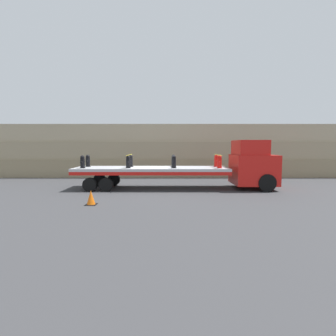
{
  "coord_description": "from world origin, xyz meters",
  "views": [
    {
      "loc": [
        1.02,
        -16.18,
        2.68
      ],
      "look_at": [
        1.05,
        0.0,
        1.28
      ],
      "focal_mm": 28.0,
      "sensor_mm": 36.0,
      "label": 1
    }
  ],
  "objects_px": {
    "fire_hydrant_black_near_2": "(173,162)",
    "fire_hydrant_red_near_3": "(219,162)",
    "fire_hydrant_red_far_3": "(216,161)",
    "fire_hydrant_black_far_1": "(130,161)",
    "fire_hydrant_black_near_1": "(128,162)",
    "truck_cab": "(253,165)",
    "fire_hydrant_black_far_0": "(87,161)",
    "flatbed_trailer": "(143,171)",
    "fire_hydrant_black_near_0": "(82,162)",
    "fire_hydrant_black_far_2": "(173,161)",
    "traffic_cone": "(90,198)"
  },
  "relations": [
    {
      "from": "fire_hydrant_red_near_3",
      "to": "flatbed_trailer",
      "type": "bearing_deg",
      "value": 173.41
    },
    {
      "from": "truck_cab",
      "to": "fire_hydrant_black_near_1",
      "type": "xyz_separation_m",
      "value": [
        -7.73,
        -0.53,
        0.2
      ]
    },
    {
      "from": "fire_hydrant_black_near_1",
      "to": "fire_hydrant_black_far_1",
      "type": "xyz_separation_m",
      "value": [
        0.0,
        1.06,
        0.0
      ]
    },
    {
      "from": "traffic_cone",
      "to": "fire_hydrant_black_near_1",
      "type": "bearing_deg",
      "value": 74.66
    },
    {
      "from": "fire_hydrant_black_far_0",
      "to": "fire_hydrant_red_near_3",
      "type": "xyz_separation_m",
      "value": [
        8.22,
        -1.06,
        0.0
      ]
    },
    {
      "from": "fire_hydrant_black_near_2",
      "to": "traffic_cone",
      "type": "relative_size",
      "value": 1.16
    },
    {
      "from": "fire_hydrant_black_near_2",
      "to": "traffic_cone",
      "type": "height_order",
      "value": "fire_hydrant_black_near_2"
    },
    {
      "from": "flatbed_trailer",
      "to": "fire_hydrant_red_near_3",
      "type": "height_order",
      "value": "fire_hydrant_red_near_3"
    },
    {
      "from": "fire_hydrant_black_far_0",
      "to": "fire_hydrant_red_near_3",
      "type": "distance_m",
      "value": 8.29
    },
    {
      "from": "fire_hydrant_red_near_3",
      "to": "fire_hydrant_red_far_3",
      "type": "distance_m",
      "value": 1.06
    },
    {
      "from": "fire_hydrant_black_near_0",
      "to": "fire_hydrant_red_far_3",
      "type": "bearing_deg",
      "value": 7.36
    },
    {
      "from": "fire_hydrant_black_near_1",
      "to": "fire_hydrant_black_near_2",
      "type": "height_order",
      "value": "same"
    },
    {
      "from": "fire_hydrant_black_far_0",
      "to": "fire_hydrant_black_far_1",
      "type": "height_order",
      "value": "same"
    },
    {
      "from": "fire_hydrant_black_near_0",
      "to": "fire_hydrant_black_far_2",
      "type": "relative_size",
      "value": 1.0
    },
    {
      "from": "fire_hydrant_black_near_0",
      "to": "fire_hydrant_black_near_2",
      "type": "height_order",
      "value": "same"
    },
    {
      "from": "fire_hydrant_black_near_0",
      "to": "fire_hydrant_black_near_1",
      "type": "bearing_deg",
      "value": 0.0
    },
    {
      "from": "fire_hydrant_black_near_1",
      "to": "fire_hydrant_black_far_0",
      "type": "bearing_deg",
      "value": 158.82
    },
    {
      "from": "fire_hydrant_black_near_2",
      "to": "fire_hydrant_black_far_0",
      "type": "bearing_deg",
      "value": 169.04
    },
    {
      "from": "fire_hydrant_black_near_2",
      "to": "traffic_cone",
      "type": "xyz_separation_m",
      "value": [
        -3.84,
        -4.0,
        -1.37
      ]
    },
    {
      "from": "fire_hydrant_black_near_2",
      "to": "flatbed_trailer",
      "type": "bearing_deg",
      "value": 164.06
    },
    {
      "from": "fire_hydrant_black_far_1",
      "to": "fire_hydrant_black_near_2",
      "type": "xyz_separation_m",
      "value": [
        2.74,
        -1.06,
        0.0
      ]
    },
    {
      "from": "fire_hydrant_black_near_2",
      "to": "fire_hydrant_red_far_3",
      "type": "relative_size",
      "value": 1.0
    },
    {
      "from": "truck_cab",
      "to": "fire_hydrant_black_far_0",
      "type": "bearing_deg",
      "value": 177.1
    },
    {
      "from": "flatbed_trailer",
      "to": "fire_hydrant_black_far_0",
      "type": "xyz_separation_m",
      "value": [
        -3.62,
        0.53,
        0.6
      ]
    },
    {
      "from": "fire_hydrant_black_far_0",
      "to": "traffic_cone",
      "type": "bearing_deg",
      "value": -72.0
    },
    {
      "from": "traffic_cone",
      "to": "fire_hydrant_black_near_0",
      "type": "bearing_deg",
      "value": 112.36
    },
    {
      "from": "fire_hydrant_black_near_2",
      "to": "traffic_cone",
      "type": "distance_m",
      "value": 5.7
    },
    {
      "from": "flatbed_trailer",
      "to": "truck_cab",
      "type": "bearing_deg",
      "value": 0.0
    },
    {
      "from": "fire_hydrant_black_far_0",
      "to": "fire_hydrant_black_near_2",
      "type": "distance_m",
      "value": 5.58
    },
    {
      "from": "flatbed_trailer",
      "to": "fire_hydrant_black_far_2",
      "type": "distance_m",
      "value": 2.02
    },
    {
      "from": "fire_hydrant_black_near_2",
      "to": "fire_hydrant_black_far_2",
      "type": "xyz_separation_m",
      "value": [
        0.0,
        1.06,
        0.0
      ]
    },
    {
      "from": "truck_cab",
      "to": "fire_hydrant_red_far_3",
      "type": "height_order",
      "value": "truck_cab"
    },
    {
      "from": "truck_cab",
      "to": "flatbed_trailer",
      "type": "distance_m",
      "value": 6.86
    },
    {
      "from": "fire_hydrant_black_near_1",
      "to": "fire_hydrant_black_far_2",
      "type": "height_order",
      "value": "same"
    },
    {
      "from": "flatbed_trailer",
      "to": "fire_hydrant_black_far_1",
      "type": "bearing_deg",
      "value": 148.96
    },
    {
      "from": "fire_hydrant_black_near_2",
      "to": "fire_hydrant_black_far_2",
      "type": "height_order",
      "value": "same"
    },
    {
      "from": "fire_hydrant_black_near_1",
      "to": "fire_hydrant_red_far_3",
      "type": "xyz_separation_m",
      "value": [
        5.48,
        1.06,
        0.0
      ]
    },
    {
      "from": "fire_hydrant_red_near_3",
      "to": "traffic_cone",
      "type": "bearing_deg",
      "value": -148.71
    },
    {
      "from": "flatbed_trailer",
      "to": "fire_hydrant_red_far_3",
      "type": "relative_size",
      "value": 12.22
    },
    {
      "from": "fire_hydrant_black_far_1",
      "to": "fire_hydrant_red_far_3",
      "type": "distance_m",
      "value": 5.48
    },
    {
      "from": "fire_hydrant_black_near_1",
      "to": "fire_hydrant_black_near_2",
      "type": "distance_m",
      "value": 2.74
    },
    {
      "from": "fire_hydrant_black_near_2",
      "to": "fire_hydrant_red_near_3",
      "type": "distance_m",
      "value": 2.74
    },
    {
      "from": "flatbed_trailer",
      "to": "fire_hydrant_black_near_2",
      "type": "distance_m",
      "value": 2.02
    },
    {
      "from": "fire_hydrant_black_near_0",
      "to": "fire_hydrant_black_near_2",
      "type": "xyz_separation_m",
      "value": [
        5.48,
        0.0,
        0.0
      ]
    },
    {
      "from": "fire_hydrant_black_near_1",
      "to": "fire_hydrant_black_far_2",
      "type": "xyz_separation_m",
      "value": [
        2.74,
        1.06,
        0.0
      ]
    },
    {
      "from": "truck_cab",
      "to": "fire_hydrant_black_far_2",
      "type": "xyz_separation_m",
      "value": [
        -4.99,
        0.53,
        0.2
      ]
    },
    {
      "from": "fire_hydrant_black_near_2",
      "to": "fire_hydrant_red_near_3",
      "type": "relative_size",
      "value": 1.0
    },
    {
      "from": "flatbed_trailer",
      "to": "fire_hydrant_black_near_2",
      "type": "bearing_deg",
      "value": -15.94
    },
    {
      "from": "truck_cab",
      "to": "fire_hydrant_black_far_1",
      "type": "xyz_separation_m",
      "value": [
        -7.73,
        0.53,
        0.2
      ]
    },
    {
      "from": "truck_cab",
      "to": "fire_hydrant_red_near_3",
      "type": "xyz_separation_m",
      "value": [
        -2.25,
        -0.53,
        0.2
      ]
    }
  ]
}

